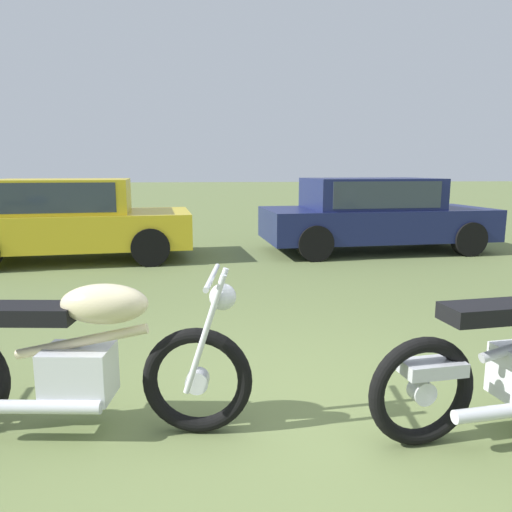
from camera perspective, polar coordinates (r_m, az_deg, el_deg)
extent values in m
plane|color=olive|center=(3.21, 5.45, -19.68)|extent=(120.00, 120.00, 0.00)
torus|color=black|center=(3.04, -6.94, -14.42)|extent=(0.67, 0.18, 0.67)
cylinder|color=silver|center=(3.04, -6.94, -14.42)|extent=(0.15, 0.12, 0.14)
cylinder|color=silver|center=(3.00, -5.69, -8.12)|extent=(0.27, 0.07, 0.72)
cylinder|color=silver|center=(2.83, -6.10, -9.26)|extent=(0.27, 0.07, 0.72)
cube|color=silver|center=(3.19, -20.19, -12.83)|extent=(0.44, 0.35, 0.32)
cylinder|color=beige|center=(3.11, -19.89, -9.48)|extent=(0.81, 0.17, 0.23)
ellipsoid|color=beige|center=(2.99, -17.47, -5.42)|extent=(0.55, 0.33, 0.24)
cube|color=black|center=(3.19, -25.66, -6.12)|extent=(0.63, 0.32, 0.10)
cylinder|color=silver|center=(2.82, -5.20, -2.47)|extent=(0.12, 0.64, 0.03)
sphere|color=silver|center=(2.84, -3.95, -4.84)|extent=(0.18, 0.18, 0.16)
cylinder|color=silver|center=(3.20, -24.91, -15.86)|extent=(0.80, 0.18, 0.08)
torus|color=black|center=(3.05, 19.00, -14.89)|extent=(0.67, 0.15, 0.66)
cylinder|color=silver|center=(3.05, 19.00, -14.89)|extent=(0.15, 0.11, 0.14)
cube|color=black|center=(3.14, 26.25, -5.95)|extent=(0.62, 0.30, 0.10)
cube|color=#B7BABF|center=(3.03, 20.15, -12.28)|extent=(0.38, 0.21, 0.08)
cube|color=gold|center=(9.14, -20.60, 2.97)|extent=(4.16, 2.16, 0.60)
cube|color=gold|center=(9.12, -21.76, 6.54)|extent=(2.34, 1.82, 0.60)
cube|color=#2D3842|center=(9.11, -21.77, 6.67)|extent=(2.02, 1.82, 0.48)
cylinder|color=black|center=(9.90, -12.30, 2.55)|extent=(0.66, 0.28, 0.64)
cylinder|color=black|center=(8.23, -12.36, 1.03)|extent=(0.66, 0.28, 0.64)
cylinder|color=black|center=(10.26, -27.03, 1.93)|extent=(0.66, 0.28, 0.64)
cube|color=#161E4C|center=(9.80, 13.96, 3.77)|extent=(4.48, 2.05, 0.60)
cube|color=#161E4C|center=(9.70, 13.29, 7.17)|extent=(2.50, 1.76, 0.60)
cube|color=#2D3842|center=(9.70, 13.29, 7.28)|extent=(2.14, 1.77, 0.48)
cylinder|color=black|center=(11.24, 19.14, 3.11)|extent=(0.65, 0.26, 0.64)
cylinder|color=black|center=(9.82, 23.87, 1.85)|extent=(0.65, 0.26, 0.64)
cylinder|color=black|center=(10.13, 4.22, 2.93)|extent=(0.65, 0.26, 0.64)
cylinder|color=black|center=(8.53, 6.99, 1.51)|extent=(0.65, 0.26, 0.64)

